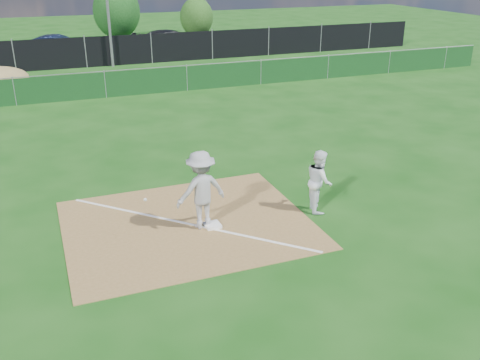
% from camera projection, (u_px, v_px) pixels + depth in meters
% --- Properties ---
extents(ground, '(90.00, 90.00, 0.00)m').
position_uv_depth(ground, '(125.00, 126.00, 21.17)').
color(ground, '#12440E').
rests_on(ground, ground).
extents(infield_dirt, '(6.00, 5.00, 0.02)m').
position_uv_depth(infield_dirt, '(187.00, 224.00, 13.43)').
color(infield_dirt, olive).
rests_on(infield_dirt, ground).
extents(foul_line, '(5.01, 5.01, 0.01)m').
position_uv_depth(foul_line, '(187.00, 224.00, 13.43)').
color(foul_line, white).
rests_on(foul_line, infield_dirt).
extents(green_fence, '(44.00, 0.05, 1.20)m').
position_uv_depth(green_fence, '(105.00, 85.00, 25.24)').
color(green_fence, '#0F3714').
rests_on(green_fence, ground).
extents(black_fence, '(46.00, 0.04, 1.80)m').
position_uv_depth(black_fence, '(86.00, 52.00, 32.00)').
color(black_fence, black).
rests_on(black_fence, ground).
extents(parking_lot, '(46.00, 9.00, 0.01)m').
position_uv_depth(parking_lot, '(79.00, 54.00, 36.65)').
color(parking_lot, black).
rests_on(parking_lot, ground).
extents(first_base, '(0.39, 0.39, 0.08)m').
position_uv_depth(first_base, '(213.00, 225.00, 13.28)').
color(first_base, white).
rests_on(first_base, infield_dirt).
extents(play_at_first, '(2.12, 0.92, 1.97)m').
position_uv_depth(play_at_first, '(201.00, 190.00, 12.94)').
color(play_at_first, '#B0B0B3').
rests_on(play_at_first, infield_dirt).
extents(runner, '(0.83, 0.95, 1.66)m').
position_uv_depth(runner, '(319.00, 181.00, 13.91)').
color(runner, white).
rests_on(runner, ground).
extents(car_mid, '(4.72, 3.08, 1.47)m').
position_uv_depth(car_mid, '(58.00, 47.00, 34.86)').
color(car_mid, '#101932').
rests_on(car_mid, parking_lot).
extents(car_right, '(5.49, 3.87, 1.48)m').
position_uv_depth(car_right, '(170.00, 40.00, 37.58)').
color(car_right, black).
rests_on(car_right, parking_lot).
extents(tree_mid, '(3.65, 3.65, 4.32)m').
position_uv_depth(tree_mid, '(116.00, 11.00, 41.95)').
color(tree_mid, '#382316').
rests_on(tree_mid, ground).
extents(tree_right, '(2.68, 2.68, 3.18)m').
position_uv_depth(tree_right, '(197.00, 17.00, 43.30)').
color(tree_right, '#382316').
rests_on(tree_right, ground).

